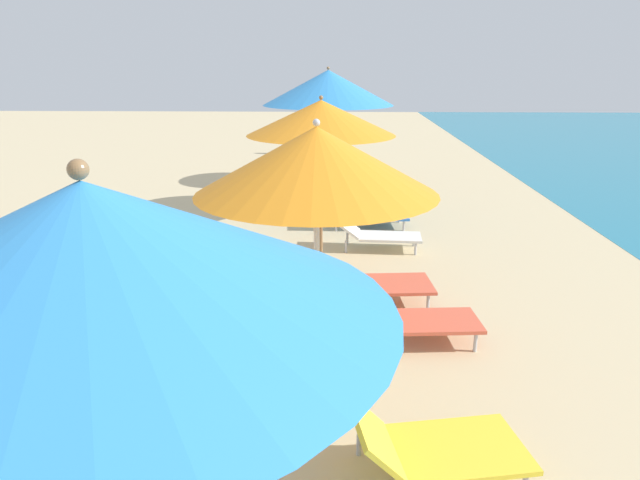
% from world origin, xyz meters
% --- Properties ---
extents(umbrella_third, '(1.83, 1.83, 2.72)m').
position_xyz_m(umbrella_third, '(-0.93, 6.11, 2.44)').
color(umbrella_third, olive).
rests_on(umbrella_third, ground).
extents(umbrella_fourth, '(2.02, 2.02, 2.53)m').
position_xyz_m(umbrella_fourth, '(-0.39, 9.20, 2.19)').
color(umbrella_fourth, silver).
rests_on(umbrella_fourth, ground).
extents(lounger_fourth_shoreside, '(1.36, 0.72, 0.63)m').
position_xyz_m(lounger_fourth_shoreside, '(0.63, 10.32, 0.29)').
color(lounger_fourth_shoreside, '#D8593F').
rests_on(lounger_fourth_shoreside, ground).
extents(lounger_fourth_inland, '(1.40, 0.91, 0.54)m').
position_xyz_m(lounger_fourth_inland, '(0.51, 8.17, 0.25)').
color(lounger_fourth_inland, yellow).
rests_on(lounger_fourth_inland, ground).
extents(umbrella_fifth, '(2.08, 2.08, 2.52)m').
position_xyz_m(umbrella_fifth, '(-0.46, 12.60, 2.22)').
color(umbrella_fifth, olive).
rests_on(umbrella_fifth, ground).
extents(lounger_fifth_shoreside, '(1.40, 0.64, 0.51)m').
position_xyz_m(lounger_fifth_shoreside, '(0.44, 13.56, 0.26)').
color(lounger_fifth_shoreside, white).
rests_on(lounger_fifth_shoreside, ground).
extents(lounger_fifth_inland, '(1.64, 0.82, 0.58)m').
position_xyz_m(lounger_fifth_inland, '(0.16, 11.31, 0.31)').
color(lounger_fifth_inland, '#D8593F').
rests_on(lounger_fifth_inland, ground).
extents(umbrella_sixth, '(2.52, 2.52, 2.87)m').
position_xyz_m(umbrella_sixth, '(-0.43, 15.89, 2.48)').
color(umbrella_sixth, olive).
rests_on(umbrella_sixth, ground).
extents(lounger_sixth_shoreside, '(1.32, 0.66, 0.48)m').
position_xyz_m(lounger_sixth_shoreside, '(0.48, 16.90, 0.27)').
color(lounger_sixth_shoreside, '#D8593F').
rests_on(lounger_sixth_shoreside, ground).
extents(lounger_sixth_inland, '(1.44, 0.73, 0.63)m').
position_xyz_m(lounger_sixth_inland, '(0.31, 14.89, 0.27)').
color(lounger_sixth_inland, blue).
rests_on(lounger_sixth_inland, ground).
extents(umbrella_farthest, '(2.06, 2.06, 2.34)m').
position_xyz_m(umbrella_farthest, '(-0.68, 19.00, 2.09)').
color(umbrella_farthest, '#4C4C51').
rests_on(umbrella_farthest, ground).
extents(lounger_farthest_shoreside, '(1.49, 0.80, 0.66)m').
position_xyz_m(lounger_farthest_shoreside, '(-0.02, 20.03, 0.33)').
color(lounger_farthest_shoreside, '#4CA572').
rests_on(lounger_farthest_shoreside, ground).
extents(person_walking_near, '(0.37, 0.23, 1.59)m').
position_xyz_m(person_walking_near, '(-0.80, 23.53, 0.96)').
color(person_walking_near, orange).
rests_on(person_walking_near, ground).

